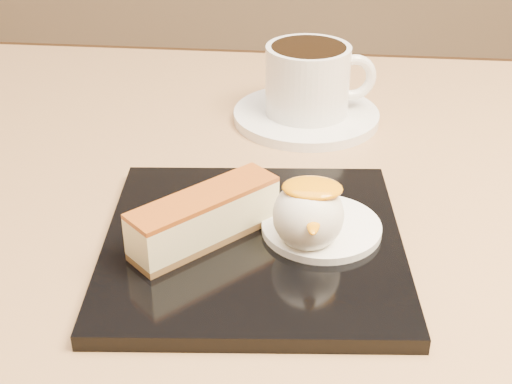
# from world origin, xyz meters

# --- Properties ---
(table) EXTENTS (0.80, 0.80, 0.72)m
(table) POSITION_xyz_m (0.00, 0.00, 0.56)
(table) COLOR black
(table) RESTS_ON ground
(dessert_plate) EXTENTS (0.24, 0.24, 0.01)m
(dessert_plate) POSITION_xyz_m (0.03, -0.05, 0.73)
(dessert_plate) COLOR black
(dessert_plate) RESTS_ON table
(cheesecake) EXTENTS (0.10, 0.11, 0.04)m
(cheesecake) POSITION_xyz_m (-0.00, -0.05, 0.75)
(cheesecake) COLOR brown
(cheesecake) RESTS_ON dessert_plate
(cream_smear) EXTENTS (0.09, 0.09, 0.01)m
(cream_smear) POSITION_xyz_m (0.08, -0.03, 0.73)
(cream_smear) COLOR white
(cream_smear) RESTS_ON dessert_plate
(ice_cream_scoop) EXTENTS (0.05, 0.05, 0.05)m
(ice_cream_scoop) POSITION_xyz_m (0.07, -0.05, 0.76)
(ice_cream_scoop) COLOR white
(ice_cream_scoop) RESTS_ON cream_smear
(mango_sauce) EXTENTS (0.04, 0.03, 0.01)m
(mango_sauce) POSITION_xyz_m (0.07, -0.05, 0.78)
(mango_sauce) COLOR orange
(mango_sauce) RESTS_ON ice_cream_scoop
(mint_sprig) EXTENTS (0.03, 0.02, 0.00)m
(mint_sprig) POSITION_xyz_m (0.05, -0.01, 0.74)
(mint_sprig) COLOR green
(mint_sprig) RESTS_ON cream_smear
(saucer) EXTENTS (0.15, 0.15, 0.01)m
(saucer) POSITION_xyz_m (0.06, 0.20, 0.72)
(saucer) COLOR white
(saucer) RESTS_ON table
(coffee_cup) EXTENTS (0.11, 0.09, 0.07)m
(coffee_cup) POSITION_xyz_m (0.06, 0.20, 0.77)
(coffee_cup) COLOR white
(coffee_cup) RESTS_ON saucer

